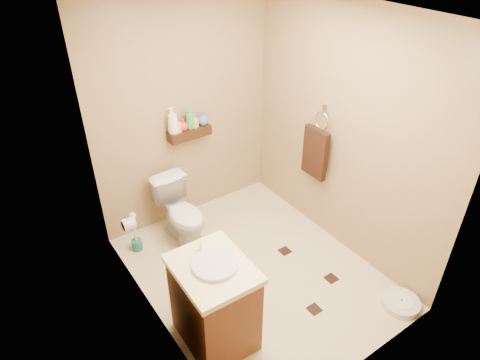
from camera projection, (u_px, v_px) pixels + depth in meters
ground at (255, 272)px, 4.15m from camera, size 2.50×2.50×0.00m
wall_back at (184, 114)px, 4.36m from camera, size 2.00×0.04×2.40m
wall_front at (379, 253)px, 2.64m from camera, size 2.00×0.04×2.40m
wall_left at (145, 209)px, 3.02m from camera, size 0.04×2.50×2.40m
wall_right at (344, 135)px, 3.98m from camera, size 0.04×2.50×2.40m
ceiling at (262, 13)px, 2.84m from camera, size 2.00×2.50×0.02m
wall_shelf at (189, 133)px, 4.40m from camera, size 0.46×0.14×0.10m
floor_accents at (261, 273)px, 4.14m from camera, size 1.15×1.32×0.01m
toilet at (182, 213)px, 4.39m from camera, size 0.39×0.67×0.67m
vanity at (214, 302)px, 3.32m from camera, size 0.55×0.66×0.91m
bathroom_scale at (401, 303)px, 3.79m from camera, size 0.44×0.44×0.07m
toilet_brush at (136, 237)px, 4.34m from camera, size 0.11×0.11×0.47m
towel_ring at (316, 150)px, 4.25m from camera, size 0.12×0.30×0.76m
toilet_paper at (129, 224)px, 3.82m from camera, size 0.12×0.11×0.12m
bottle_a at (173, 120)px, 4.21m from camera, size 0.11×0.11×0.28m
bottle_b at (177, 125)px, 4.26m from camera, size 0.09×0.08×0.16m
bottle_c at (183, 125)px, 4.31m from camera, size 0.11×0.11×0.13m
bottle_d at (190, 118)px, 4.32m from camera, size 0.09×0.09×0.23m
bottle_e at (194, 121)px, 4.36m from camera, size 0.09×0.09×0.15m
bottle_f at (203, 118)px, 4.41m from camera, size 0.14×0.14×0.15m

